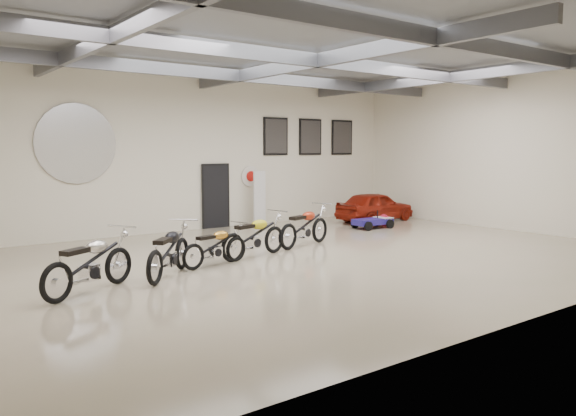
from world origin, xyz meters
TOP-DOWN VIEW (x-y plane):
  - floor at (0.00, 0.00)m, footprint 16.00×12.00m
  - ceiling at (0.00, 0.00)m, footprint 16.00×12.00m
  - back_wall at (0.00, 6.00)m, footprint 16.00×0.02m
  - right_wall at (8.00, 0.00)m, footprint 0.02×12.00m
  - ceiling_beams at (0.00, 0.00)m, footprint 15.80×11.80m
  - door at (0.50, 5.95)m, footprint 0.92×0.08m
  - logo_plaque at (-4.00, 5.95)m, footprint 2.30×0.06m
  - poster_left at (3.00, 5.96)m, footprint 1.05×0.08m
  - poster_mid at (4.60, 5.96)m, footprint 1.05×0.08m
  - poster_right at (6.20, 5.96)m, footprint 1.05×0.08m
  - oil_sign at (1.90, 5.95)m, footprint 0.72×0.10m
  - banner_stand at (1.98, 5.50)m, footprint 0.54×0.27m
  - motorcycle_silver at (-5.65, -0.26)m, footprint 2.29×1.71m
  - motorcycle_black at (-3.91, 0.09)m, footprint 2.02×1.99m
  - motorcycle_gold at (-2.59, 0.49)m, footprint 1.91×0.93m
  - motorcycle_yellow at (-1.34, 0.79)m, footprint 2.23×1.15m
  - motorcycle_red at (0.65, 1.32)m, footprint 2.28×1.30m
  - go_kart at (4.77, 2.64)m, footprint 1.75×0.87m
  - vintage_car at (6.00, 3.90)m, footprint 1.48×3.29m

SIDE VIEW (x-z plane):
  - floor at x=0.00m, z-range -0.01..0.01m
  - go_kart at x=4.77m, z-range 0.00..0.62m
  - motorcycle_gold at x=-2.59m, z-range 0.00..0.95m
  - vintage_car at x=6.00m, z-range 0.00..1.10m
  - motorcycle_yellow at x=-1.34m, z-range 0.00..1.11m
  - motorcycle_black at x=-3.91m, z-range 0.00..1.12m
  - motorcycle_red at x=0.65m, z-range 0.00..1.13m
  - motorcycle_silver at x=-5.65m, z-range 0.00..1.16m
  - banner_stand at x=1.98m, z-range 0.00..1.89m
  - door at x=0.50m, z-range 0.00..2.10m
  - oil_sign at x=1.90m, z-range 1.34..2.06m
  - back_wall at x=0.00m, z-range 0.00..5.00m
  - right_wall at x=8.00m, z-range 0.00..5.00m
  - logo_plaque at x=-4.00m, z-range 2.22..3.38m
  - poster_left at x=3.00m, z-range 2.42..3.78m
  - poster_mid at x=4.60m, z-range 2.42..3.78m
  - poster_right at x=6.20m, z-range 2.42..3.78m
  - ceiling_beams at x=0.00m, z-range 4.59..4.91m
  - ceiling at x=0.00m, z-range 5.00..5.00m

